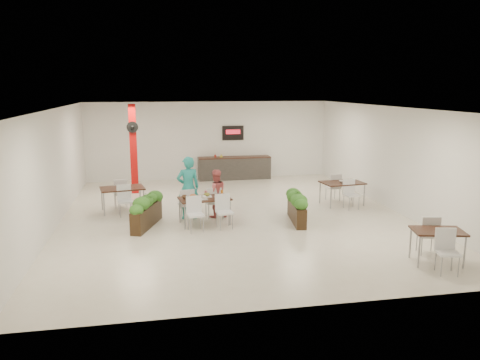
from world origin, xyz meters
name	(u,v)px	position (x,y,z in m)	size (l,w,h in m)	color
ground	(234,216)	(0.00, 0.00, 0.00)	(12.00, 12.00, 0.00)	beige
room_shell	(234,149)	(0.00, 0.00, 2.01)	(10.10, 12.10, 3.22)	white
red_column	(133,148)	(-3.00, 3.79, 1.64)	(0.40, 0.41, 3.20)	#A80C0B
service_counter	(234,167)	(1.00, 5.65, 0.49)	(3.00, 0.64, 2.20)	#2D2A28
main_table	(204,202)	(-0.97, -0.62, 0.64)	(1.49, 1.77, 0.92)	black
diner_man	(188,188)	(-1.36, 0.03, 0.92)	(0.67, 0.44, 1.83)	teal
diner_woman	(216,193)	(-0.56, 0.03, 0.71)	(0.69, 0.54, 1.42)	#D55F60
planter_left	(146,209)	(-2.56, -0.59, 0.50)	(0.89, 1.79, 0.98)	black
planter_right	(297,205)	(1.64, -0.90, 0.48)	(0.59, 1.76, 0.92)	black
side_table_a	(122,191)	(-3.29, 1.21, 0.64)	(1.44, 1.67, 0.92)	black
side_table_b	(342,185)	(3.70, 0.74, 0.64)	(1.41, 1.66, 0.92)	black
side_table_c	(438,236)	(3.67, -4.54, 0.61)	(1.20, 1.67, 0.92)	black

